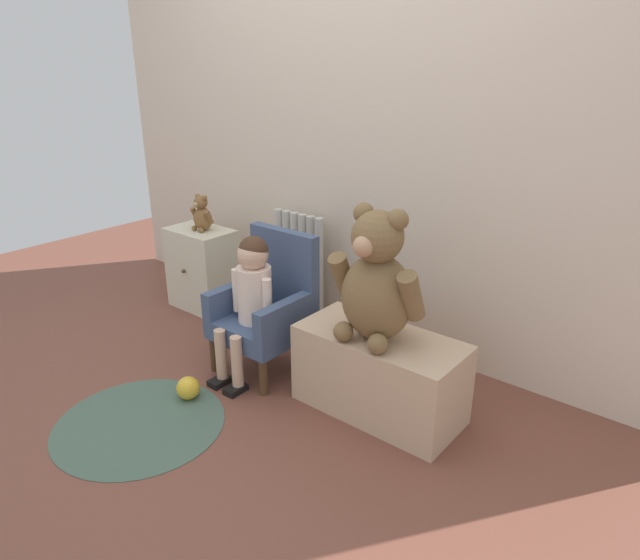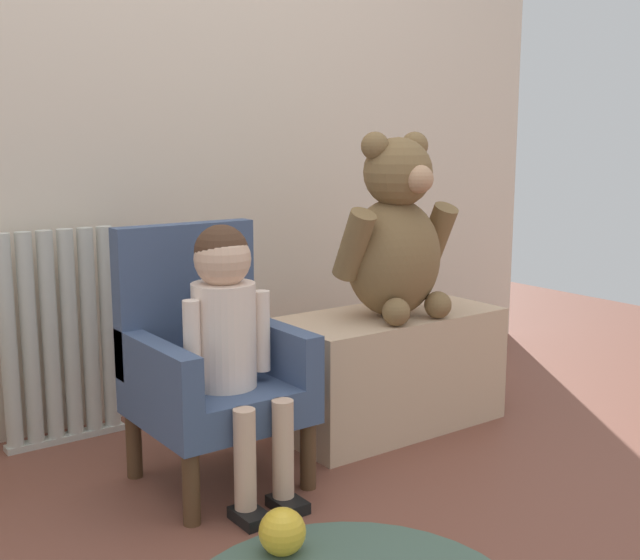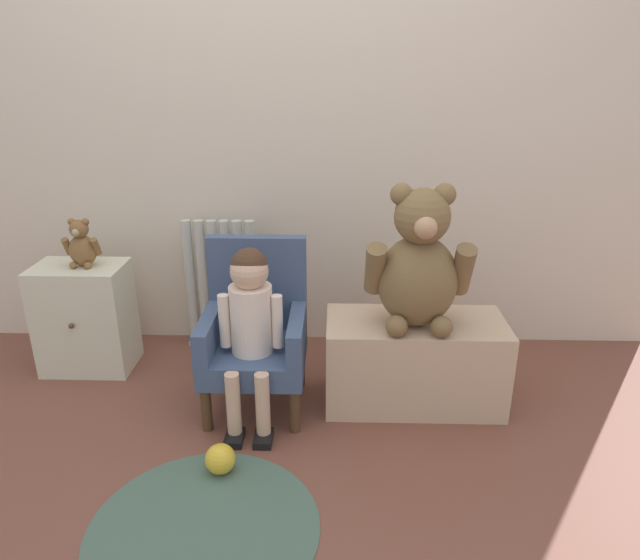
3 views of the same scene
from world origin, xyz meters
The scene contains 11 objects.
ground_plane centered at (0.00, 0.00, 0.00)m, with size 6.00×6.00×0.00m, color brown.
back_wall centered at (0.00, 1.22, 1.20)m, with size 3.80×0.05×2.40m, color beige.
radiator centered at (-0.30, 1.09, 0.33)m, with size 0.37×0.05×0.67m.
small_dresser centered at (-0.90, 0.85, 0.26)m, with size 0.41×0.29×0.52m.
child_armchair centered at (-0.06, 0.58, 0.33)m, with size 0.42×0.41×0.71m.
child_figure centered at (-0.06, 0.47, 0.47)m, with size 0.25×0.35×0.72m.
low_bench centered at (0.61, 0.59, 0.19)m, with size 0.74×0.35×0.38m, color tan.
large_teddy_bear centered at (0.60, 0.56, 0.63)m, with size 0.42×0.30×0.58m.
small_teddy_bear centered at (-0.87, 0.85, 0.61)m, with size 0.16×0.11×0.22m.
floor_rug centered at (-0.14, -0.16, 0.00)m, with size 0.74×0.74×0.01m, color #486153.
toy_ball centered at (-0.13, 0.11, 0.05)m, with size 0.11×0.11×0.11m, color gold.
Camera 1 is at (1.81, -1.28, 1.51)m, focal length 32.00 mm.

